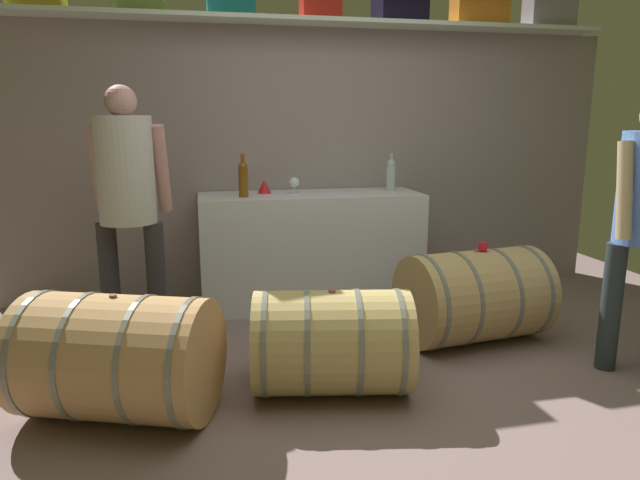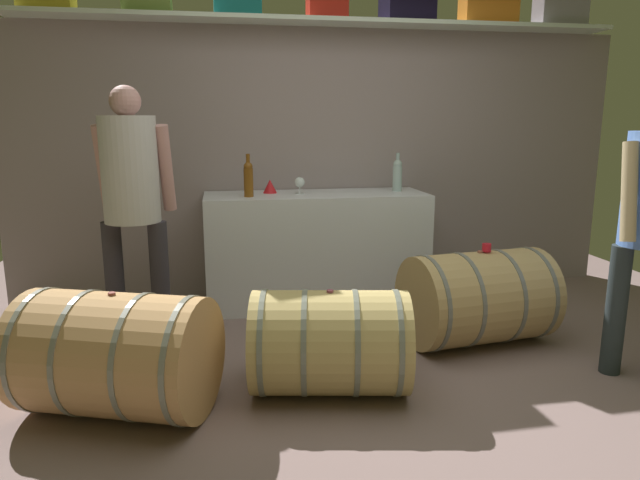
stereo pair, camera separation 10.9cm
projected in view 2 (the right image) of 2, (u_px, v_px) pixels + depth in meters
ground_plane at (363, 358)px, 3.56m from camera, size 6.31×7.21×0.02m
back_wall_panel at (322, 164)px, 4.78m from camera, size 5.11×0.10×2.19m
high_shelf_board at (325, 22)px, 4.40m from camera, size 4.70×0.40×0.03m
toolcase_red at (327, 0)px, 4.37m from camera, size 0.31×0.20×0.30m
toolcase_black at (407, 1)px, 4.48m from camera, size 0.40×0.30×0.33m
toolcase_orange at (489, 2)px, 4.59m from camera, size 0.45×0.26×0.35m
toolcase_grey at (561, 9)px, 4.70m from camera, size 0.43×0.20×0.29m
work_cabinet at (316, 249)px, 4.54m from camera, size 1.74×0.61×0.89m
wine_bottle_amber at (248, 178)px, 4.23m from camera, size 0.07×0.07×0.32m
wine_bottle_clear at (397, 174)px, 4.58m from camera, size 0.08×0.08×0.31m
wine_glass at (300, 183)px, 4.41m from camera, size 0.08×0.08×0.13m
red_funnel at (270, 186)px, 4.47m from camera, size 0.11×0.11×0.11m
wine_barrel_near at (478, 298)px, 3.73m from camera, size 0.99×0.73×0.63m
wine_barrel_far at (330, 342)px, 3.04m from camera, size 0.92×0.70×0.58m
wine_barrel_flank at (116, 354)px, 2.82m from camera, size 1.07×0.89×0.63m
tasting_cup at (487, 248)px, 3.67m from camera, size 0.06×0.06×0.05m
winemaker_pouring at (132, 189)px, 3.62m from camera, size 0.52×0.41×1.67m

